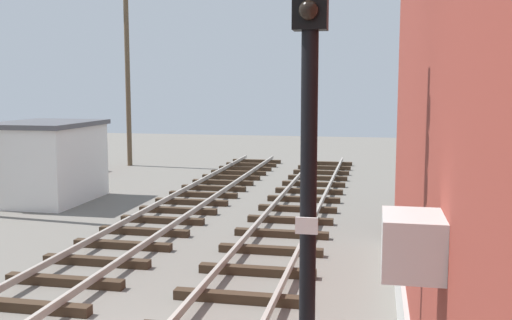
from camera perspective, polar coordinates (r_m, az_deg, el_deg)
signal_mast at (r=6.33m, az=5.09°, el=3.07°), size 0.36×0.40×5.65m
control_hut at (r=21.74m, az=-19.37°, el=-0.13°), size 3.00×3.80×2.76m
parked_car_red at (r=29.18m, az=-19.37°, el=0.66°), size 4.20×2.04×1.76m
utility_pole_far at (r=30.32m, az=-12.19°, el=8.00°), size 1.80×0.24×8.67m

